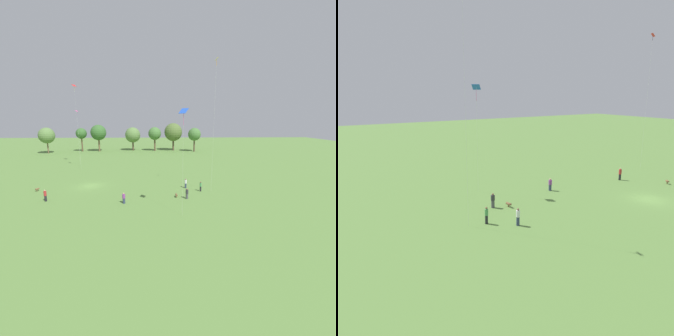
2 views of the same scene
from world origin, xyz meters
TOP-DOWN VIEW (x-y plane):
  - ground_plane at (0.00, 0.00)m, footprint 240.00×240.00m
  - tree_0 at (-28.93, 43.89)m, footprint 5.89×5.89m
  - tree_1 at (-17.88, 49.17)m, footprint 4.25×4.25m
  - tree_2 at (-11.10, 49.25)m, footprint 6.14×6.14m
  - tree_3 at (2.23, 51.58)m, footprint 6.21×6.21m
  - tree_4 at (11.33, 50.00)m, footprint 5.17×5.17m
  - tree_5 at (18.95, 50.97)m, footprint 7.30×7.30m
  - tree_6 at (27.17, 47.42)m, footprint 5.09×5.09m
  - person_0 at (17.86, -7.72)m, footprint 0.63×0.63m
  - person_1 at (18.29, -1.92)m, footprint 0.52×0.52m
  - person_2 at (20.75, -3.95)m, footprint 0.49×0.49m
  - person_3 at (-4.46, -8.13)m, footprint 0.58×0.58m
  - person_4 at (7.98, -9.47)m, footprint 0.65×0.65m
  - kite_0 at (-8.43, 19.29)m, footprint 1.16×1.20m
  - kite_2 at (16.48, -14.10)m, footprint 1.29×1.26m
  - kite_3 at (22.56, -4.38)m, footprint 0.52×0.67m
  - kite_4 at (-7.23, 16.24)m, footprint 0.62×0.70m
  - dog_0 at (-8.46, -2.96)m, footprint 0.58×0.70m
  - dog_1 at (16.20, -6.89)m, footprint 0.36×0.86m

SIDE VIEW (x-z plane):
  - ground_plane at x=0.00m, z-range 0.00..0.00m
  - dog_1 at x=16.20m, z-range 0.10..0.66m
  - dog_0 at x=-8.46m, z-range 0.11..0.70m
  - person_4 at x=7.98m, z-range -0.02..1.68m
  - person_0 at x=17.86m, z-range -0.02..1.71m
  - person_1 at x=18.29m, z-range 0.00..1.81m
  - person_2 at x=20.75m, z-range 0.01..1.81m
  - person_3 at x=-4.46m, z-range -0.01..1.87m
  - tree_3 at x=2.23m, z-range 1.63..11.14m
  - tree_0 at x=-28.93m, z-range 1.89..11.60m
  - tree_6 at x=27.17m, z-range 2.11..11.52m
  - tree_4 at x=11.33m, z-range 2.17..11.82m
  - tree_1 at x=-17.88m, z-range 2.45..11.76m
  - tree_2 at x=-11.10m, z-range 2.19..12.81m
  - tree_5 at x=18.95m, z-range 1.92..13.11m
  - kite_2 at x=16.48m, z-range 6.10..20.04m
  - kite_4 at x=-7.23m, z-range 5.96..20.84m
  - kite_3 at x=22.56m, z-range 8.19..30.32m
  - kite_0 at x=-8.43m, z-range 9.09..30.48m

